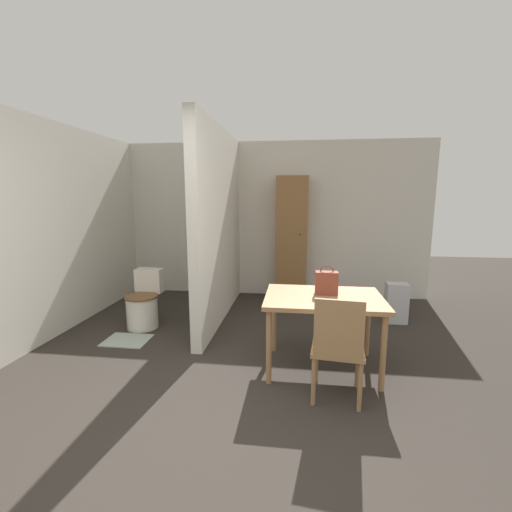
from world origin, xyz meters
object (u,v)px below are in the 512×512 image
at_px(dining_table, 323,304).
at_px(toilet, 144,304).
at_px(wooden_chair, 338,345).
at_px(wooden_cabinet, 291,239).
at_px(handbag, 326,283).
at_px(space_heater, 396,303).

xyz_separation_m(dining_table, toilet, (-2.18, 0.84, -0.35)).
bearing_deg(wooden_chair, toilet, 155.33).
bearing_deg(toilet, wooden_cabinet, 38.06).
relative_size(toilet, handbag, 2.49).
distance_m(toilet, handbag, 2.40).
relative_size(handbag, space_heater, 0.54).
relative_size(dining_table, handbag, 3.84).
bearing_deg(dining_table, handbag, 69.65).
height_order(wooden_chair, wooden_cabinet, wooden_cabinet).
bearing_deg(wooden_cabinet, space_heater, -32.82).
relative_size(dining_table, wooden_cabinet, 0.56).
height_order(dining_table, wooden_cabinet, wooden_cabinet).
relative_size(dining_table, toilet, 1.54).
xyz_separation_m(wooden_chair, handbag, (-0.06, 0.60, 0.36)).
distance_m(dining_table, space_heater, 1.76).
xyz_separation_m(handbag, wooden_cabinet, (-0.38, 2.19, 0.14)).
xyz_separation_m(handbag, space_heater, (1.02, 1.29, -0.57)).
height_order(dining_table, handbag, handbag).
height_order(toilet, handbag, handbag).
xyz_separation_m(dining_table, space_heater, (1.04, 1.36, -0.38)).
bearing_deg(handbag, space_heater, 51.77).
bearing_deg(wooden_cabinet, handbag, -80.12).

